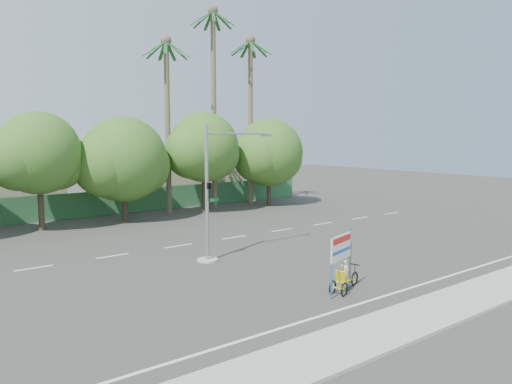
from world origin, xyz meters
TOP-DOWN VIEW (x-y plane):
  - ground at (0.00, 0.00)m, footprint 120.00×120.00m
  - sidewalk_near at (0.00, -7.50)m, footprint 50.00×2.40m
  - fence at (0.00, 21.50)m, footprint 38.00×0.08m
  - building_right at (8.00, 26.00)m, footprint 14.00×8.00m
  - tree_left at (-7.05, 18.00)m, footprint 6.66×5.60m
  - tree_center at (-1.05, 18.00)m, footprint 7.62×6.40m
  - tree_right at (5.95, 18.00)m, footprint 6.90×5.80m
  - tree_far_right at (12.95, 18.00)m, footprint 7.38×6.20m
  - palm_tall at (8.00, 19.50)m, footprint 3.73×3.79m
  - palm_mid at (12.00, 19.50)m, footprint 3.73×3.79m
  - palm_short at (3.50, 19.50)m, footprint 3.73×3.79m
  - traffic_signal at (-2.20, 3.98)m, footprint 4.72×1.10m
  - trike_billboard at (-0.80, -3.81)m, footprint 2.54×1.07m

SIDE VIEW (x-z plane):
  - ground at x=0.00m, z-range 0.00..0.00m
  - sidewalk_near at x=0.00m, z-range 0.00..0.12m
  - fence at x=0.00m, z-range 0.00..2.00m
  - trike_billboard at x=-0.80m, z-range -0.25..2.34m
  - building_right at x=8.00m, z-range 0.00..3.60m
  - traffic_signal at x=-2.20m, z-range -0.58..6.42m
  - tree_center at x=-1.05m, z-range 0.54..8.39m
  - tree_far_right at x=12.95m, z-range 0.68..8.61m
  - tree_left at x=-7.05m, z-range 1.02..9.09m
  - tree_right at x=5.95m, z-range 1.06..9.42m
  - palm_short at x=3.50m, z-range 1.64..16.09m
  - palm_mid at x=12.00m, z-range 1.67..17.12m
  - palm_tall at x=8.00m, z-range 1.74..19.19m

